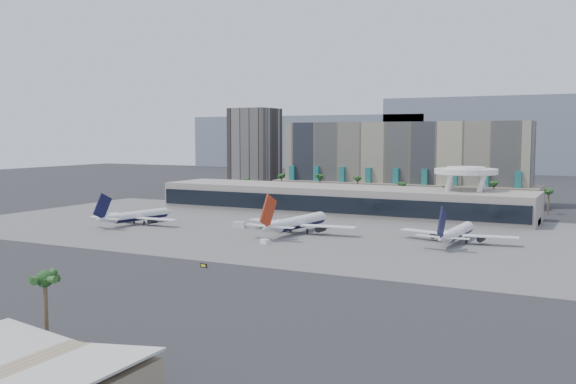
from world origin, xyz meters
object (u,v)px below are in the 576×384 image
at_px(service_vehicle_a, 239,225).
at_px(airliner_left, 137,216).
at_px(taxiway_sign, 204,266).
at_px(service_vehicle_b, 265,242).
at_px(airliner_centre, 298,222).
at_px(airliner_right, 456,233).

bearing_deg(service_vehicle_a, airliner_left, -174.40).
xyz_separation_m(airliner_left, taxiway_sign, (70.25, -56.89, -2.93)).
xyz_separation_m(service_vehicle_a, service_vehicle_b, (26.03, -27.06, -0.41)).
bearing_deg(airliner_centre, service_vehicle_b, -83.99).
relative_size(airliner_left, airliner_right, 0.98).
relative_size(airliner_centre, service_vehicle_a, 9.42).
height_order(airliner_centre, taxiway_sign, airliner_centre).
relative_size(airliner_centre, service_vehicle_b, 15.14).
height_order(airliner_left, service_vehicle_b, airliner_left).
height_order(airliner_left, airliner_centre, airliner_centre).
relative_size(service_vehicle_a, taxiway_sign, 2.13).
xyz_separation_m(airliner_left, airliner_right, (121.96, 12.41, 0.05)).
bearing_deg(service_vehicle_b, airliner_centre, 113.11).
distance_m(airliner_right, service_vehicle_b, 62.56).
bearing_deg(service_vehicle_b, airliner_left, -172.15).
height_order(airliner_left, service_vehicle_a, airliner_left).
height_order(service_vehicle_a, service_vehicle_b, service_vehicle_a).
relative_size(airliner_right, service_vehicle_a, 8.31).
xyz_separation_m(airliner_left, service_vehicle_b, (66.89, -17.15, -2.66)).
distance_m(airliner_centre, taxiway_sign, 65.07).
relative_size(airliner_left, service_vehicle_b, 13.07).
height_order(airliner_centre, service_vehicle_a, airliner_centre).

